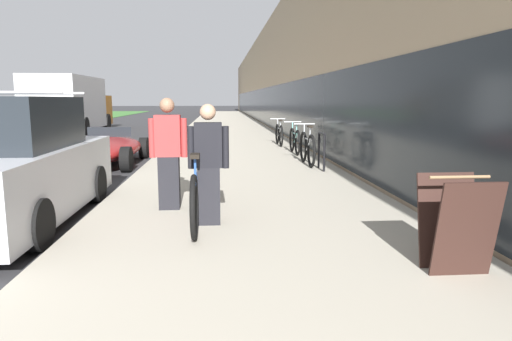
# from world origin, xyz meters

# --- Properties ---
(sidewalk_slab) EXTENTS (4.60, 70.00, 0.11)m
(sidewalk_slab) POSITION_xyz_m (5.91, 21.00, 0.05)
(sidewalk_slab) COLOR #B2AA99
(sidewalk_slab) RESTS_ON ground
(storefront_facade) EXTENTS (10.01, 70.00, 6.08)m
(storefront_facade) POSITION_xyz_m (13.24, 29.00, 3.04)
(storefront_facade) COLOR tan
(storefront_facade) RESTS_ON ground
(lawn_strip) EXTENTS (5.87, 70.00, 0.03)m
(lawn_strip) POSITION_xyz_m (-6.94, 25.00, 0.01)
(lawn_strip) COLOR #3D7533
(lawn_strip) RESTS_ON ground
(tandem_bicycle) EXTENTS (0.52, 2.82, 0.94)m
(tandem_bicycle) POSITION_xyz_m (5.15, 2.09, 0.51)
(tandem_bicycle) COLOR black
(tandem_bicycle) RESTS_ON sidewalk_slab
(person_rider) EXTENTS (0.52, 0.20, 1.52)m
(person_rider) POSITION_xyz_m (5.31, 1.73, 0.87)
(person_rider) COLOR black
(person_rider) RESTS_ON sidewalk_slab
(person_bystander) EXTENTS (0.54, 0.21, 1.59)m
(person_bystander) POSITION_xyz_m (4.72, 2.58, 0.91)
(person_bystander) COLOR black
(person_bystander) RESTS_ON sidewalk_slab
(bike_rack_hoop) EXTENTS (0.05, 0.60, 0.84)m
(bike_rack_hoop) POSITION_xyz_m (7.72, 6.05, 0.62)
(bike_rack_hoop) COLOR black
(bike_rack_hoop) RESTS_ON sidewalk_slab
(cruiser_bike_nearest) EXTENTS (0.52, 1.78, 0.98)m
(cruiser_bike_nearest) POSITION_xyz_m (7.55, 6.85, 0.52)
(cruiser_bike_nearest) COLOR black
(cruiser_bike_nearest) RESTS_ON sidewalk_slab
(cruiser_bike_middle) EXTENTS (0.52, 1.71, 0.92)m
(cruiser_bike_middle) POSITION_xyz_m (7.62, 9.14, 0.49)
(cruiser_bike_middle) COLOR black
(cruiser_bike_middle) RESTS_ON sidewalk_slab
(cruiser_bike_farthest) EXTENTS (0.52, 1.70, 0.91)m
(cruiser_bike_farthest) POSITION_xyz_m (7.48, 11.56, 0.49)
(cruiser_bike_farthest) COLOR black
(cruiser_bike_farthest) RESTS_ON sidewalk_slab
(sandwich_board_sign) EXTENTS (0.56, 0.56, 0.90)m
(sandwich_board_sign) POSITION_xyz_m (7.60, -0.08, 0.56)
(sandwich_board_sign) COLOR #331E19
(sandwich_board_sign) RESTS_ON sidewalk_slab
(parked_sedan_curbside) EXTENTS (1.91, 4.11, 1.78)m
(parked_sedan_curbside) POSITION_xyz_m (2.58, 2.35, 0.77)
(parked_sedan_curbside) COLOR silver
(parked_sedan_curbside) RESTS_ON ground
(vintage_roadster_curbside) EXTENTS (1.76, 4.32, 0.94)m
(vintage_roadster_curbside) POSITION_xyz_m (2.52, 7.96, 0.41)
(vintage_roadster_curbside) COLOR maroon
(vintage_roadster_curbside) RESTS_ON ground
(moving_truck) EXTENTS (2.50, 7.51, 2.76)m
(moving_truck) POSITION_xyz_m (-2.02, 19.88, 1.40)
(moving_truck) COLOR orange
(moving_truck) RESTS_ON ground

